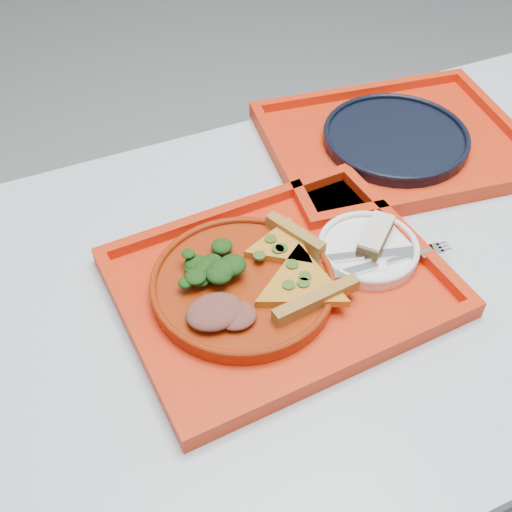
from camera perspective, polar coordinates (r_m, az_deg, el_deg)
name	(u,v)px	position (r m, az deg, el deg)	size (l,w,h in m)	color
ground	(354,461)	(1.64, 8.69, -17.58)	(10.00, 10.00, 0.00)	gray
table	(399,271)	(1.08, 12.58, -1.32)	(1.60, 0.80, 0.75)	#A7B2BC
tray_main	(280,286)	(0.93, 2.19, -2.68)	(0.45, 0.35, 0.01)	red
tray_far	(394,145)	(1.21, 12.19, 9.59)	(0.45, 0.35, 0.01)	red
dinner_plate	(243,286)	(0.91, -1.19, -2.69)	(0.26, 0.26, 0.02)	maroon
side_plate	(368,251)	(0.98, 9.91, 0.48)	(0.15, 0.15, 0.01)	white
navy_plate	(395,139)	(1.20, 12.30, 10.12)	(0.26, 0.26, 0.02)	black
pizza_slice_a	(301,282)	(0.89, 4.05, -2.31)	(0.15, 0.13, 0.02)	gold
pizza_slice_b	(282,244)	(0.94, 2.34, 1.05)	(0.12, 0.10, 0.02)	gold
salad_heap	(204,261)	(0.90, -4.62, -0.43)	(0.09, 0.08, 0.04)	black
meat_portion	(215,312)	(0.85, -3.69, -4.97)	(0.08, 0.06, 0.02)	brown
dessert_bar	(376,235)	(0.97, 10.59, 1.84)	(0.08, 0.08, 0.02)	#452717
knife	(373,254)	(0.96, 10.34, 0.16)	(0.18, 0.02, 0.01)	silver
fork	(386,262)	(0.95, 11.48, -0.54)	(0.18, 0.02, 0.01)	silver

